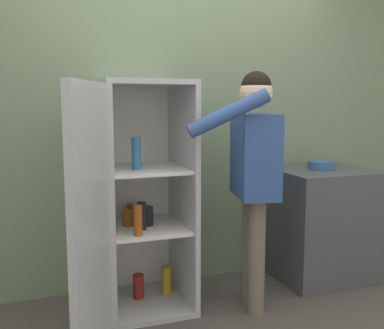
{
  "coord_description": "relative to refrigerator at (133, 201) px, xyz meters",
  "views": [
    {
      "loc": [
        -1.08,
        -2.36,
        1.41
      ],
      "look_at": [
        -0.03,
        0.6,
        0.99
      ],
      "focal_mm": 42.0,
      "sensor_mm": 36.0,
      "label": 1
    }
  ],
  "objects": [
    {
      "name": "person",
      "position": [
        0.78,
        -0.21,
        0.25
      ],
      "size": [
        0.72,
        0.58,
        1.63
      ],
      "color": "#726656",
      "rests_on": "ground_plane"
    },
    {
      "name": "bowl",
      "position": [
        1.56,
        0.12,
        0.15
      ],
      "size": [
        0.21,
        0.21,
        0.07
      ],
      "color": "#335B8E",
      "rests_on": "counter"
    },
    {
      "name": "wall_back",
      "position": [
        0.47,
        0.45,
        0.5
      ],
      "size": [
        7.0,
        0.06,
        2.55
      ],
      "color": "gray",
      "rests_on": "ground_plane"
    },
    {
      "name": "refrigerator",
      "position": [
        0.0,
        0.0,
        0.0
      ],
      "size": [
        0.87,
        1.18,
        1.57
      ],
      "color": "#B7BABC",
      "rests_on": "ground_plane"
    },
    {
      "name": "counter",
      "position": [
        1.57,
        0.09,
        -0.33
      ],
      "size": [
        0.75,
        0.62,
        0.89
      ],
      "color": "#4C4C51",
      "rests_on": "ground_plane"
    }
  ]
}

